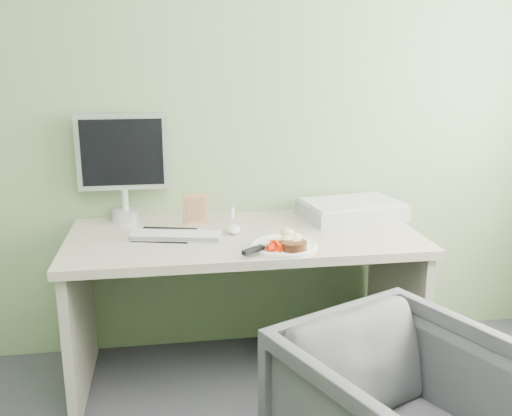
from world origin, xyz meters
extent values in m
plane|color=#6F865E|center=(0.00, 2.00, 1.35)|extent=(3.50, 0.00, 3.50)
cube|color=#B4A697|center=(0.00, 1.62, 0.71)|extent=(1.60, 0.75, 0.04)
cube|color=#9D9586|center=(-0.76, 1.62, 0.34)|extent=(0.04, 0.70, 0.69)
cube|color=#9D9586|center=(0.76, 1.62, 0.34)|extent=(0.04, 0.70, 0.69)
cylinder|color=white|center=(0.14, 1.39, 0.74)|extent=(0.28, 0.28, 0.01)
cylinder|color=black|center=(0.17, 1.32, 0.76)|extent=(0.12, 0.12, 0.03)
ellipsoid|color=tan|center=(0.18, 1.40, 0.78)|extent=(0.15, 0.11, 0.07)
cube|color=red|center=(0.10, 1.33, 0.77)|extent=(0.09, 0.09, 0.05)
cube|color=silver|center=(0.11, 1.39, 0.75)|extent=(0.15, 0.12, 0.01)
cube|color=black|center=(0.00, 1.30, 0.76)|extent=(0.10, 0.09, 0.02)
cube|color=black|center=(-0.36, 1.65, 0.73)|extent=(0.30, 0.28, 0.00)
cube|color=white|center=(-0.31, 1.60, 0.75)|extent=(0.42, 0.20, 0.02)
ellipsoid|color=white|center=(-0.05, 1.63, 0.75)|extent=(0.07, 0.11, 0.04)
cube|color=#9D6E49|center=(-0.21, 1.81, 0.81)|extent=(0.12, 0.03, 0.15)
cylinder|color=white|center=(-0.03, 1.88, 0.76)|extent=(0.02, 0.02, 0.05)
cone|color=#7EA8C9|center=(-0.03, 1.88, 0.79)|extent=(0.02, 0.02, 0.02)
cube|color=#A6A9AD|center=(0.57, 1.81, 0.77)|extent=(0.53, 0.40, 0.07)
cylinder|color=silver|center=(-0.55, 1.92, 0.76)|extent=(0.14, 0.14, 0.06)
cylinder|color=silver|center=(-0.55, 1.92, 0.84)|extent=(0.04, 0.04, 0.10)
cube|color=silver|center=(-0.55, 1.94, 1.07)|extent=(0.44, 0.04, 0.37)
cube|color=black|center=(-0.55, 1.92, 1.07)|extent=(0.39, 0.01, 0.32)
camera|label=1|loc=(-0.33, -0.86, 1.51)|focal=40.00mm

